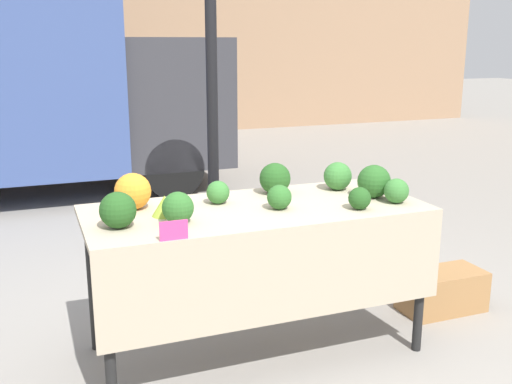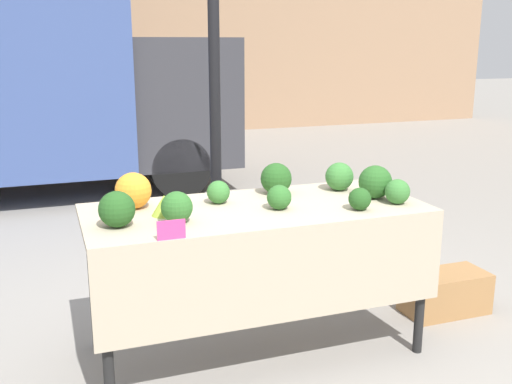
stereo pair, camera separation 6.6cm
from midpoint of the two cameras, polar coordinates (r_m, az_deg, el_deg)
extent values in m
plane|color=gray|center=(3.39, 0.58, -14.70)|extent=(40.00, 40.00, 0.00)
cylinder|color=black|center=(3.75, -3.39, 6.14)|extent=(0.07, 0.07, 2.23)
cube|color=#333338|center=(7.22, -7.71, 8.82)|extent=(1.17, 1.88, 1.39)
cylinder|color=black|center=(6.49, -6.97, 2.33)|extent=(0.65, 0.22, 0.65)
cylinder|color=black|center=(8.09, -9.63, 4.56)|extent=(0.65, 0.22, 0.65)
cube|color=tan|center=(3.09, 0.61, -1.71)|extent=(1.75, 0.76, 0.03)
cube|color=tan|center=(2.84, 3.27, -8.27)|extent=(1.75, 0.01, 0.44)
cylinder|color=black|center=(2.77, -13.39, -13.02)|extent=(0.05, 0.05, 0.78)
cylinder|color=black|center=(3.32, 16.04, -8.48)|extent=(0.05, 0.05, 0.78)
cylinder|color=black|center=(3.35, -14.69, -8.18)|extent=(0.05, 0.05, 0.78)
cylinder|color=black|center=(3.82, 10.45, -5.15)|extent=(0.05, 0.05, 0.78)
sphere|color=orange|center=(3.09, -11.02, 0.12)|extent=(0.19, 0.19, 0.19)
cone|color=#93B238|center=(2.96, -8.10, -1.26)|extent=(0.13, 0.13, 0.10)
sphere|color=#285B23|center=(3.31, 11.85, 0.94)|extent=(0.18, 0.18, 0.18)
sphere|color=#23511E|center=(3.34, 2.50, 1.29)|extent=(0.17, 0.17, 0.17)
sphere|color=#2D6628|center=(3.03, 2.84, -0.51)|extent=(0.13, 0.13, 0.13)
sphere|color=#23511E|center=(3.07, 10.47, -0.66)|extent=(0.11, 0.11, 0.11)
sphere|color=#387533|center=(3.23, 13.90, 0.03)|extent=(0.13, 0.13, 0.13)
sphere|color=#2D6628|center=(2.82, -6.89, -1.45)|extent=(0.15, 0.15, 0.15)
sphere|color=#23511E|center=(2.80, -12.46, -1.62)|extent=(0.17, 0.17, 0.17)
sphere|color=#387533|center=(3.14, -3.00, -0.01)|extent=(0.12, 0.12, 0.12)
sphere|color=#387533|center=(3.46, 8.49, 1.47)|extent=(0.16, 0.16, 0.16)
cube|color=#E53D84|center=(2.59, -7.35, -3.59)|extent=(0.12, 0.01, 0.09)
cube|color=#9E7042|center=(3.94, 18.02, -9.09)|extent=(0.52, 0.27, 0.25)
camera|label=1|loc=(0.03, -89.38, 0.15)|focal=42.00mm
camera|label=2|loc=(0.03, 90.62, -0.15)|focal=42.00mm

